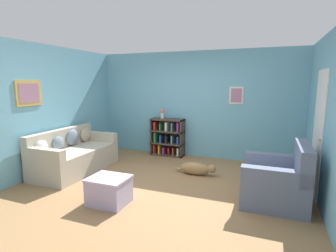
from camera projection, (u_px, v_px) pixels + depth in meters
ground_plane at (160, 188)px, 4.65m from camera, size 14.00×14.00×0.00m
wall_back at (195, 105)px, 6.50m from camera, size 5.60×0.13×2.60m
wall_left at (45, 109)px, 5.35m from camera, size 0.13×5.00×2.60m
wall_right at (333, 124)px, 3.54m from camera, size 0.16×5.00×2.60m
couch at (74, 155)px, 5.51m from camera, size 0.90×1.82×0.87m
bookshelf at (168, 138)px, 6.67m from camera, size 0.84×0.33×0.94m
recliner_chair at (278, 182)px, 4.02m from camera, size 0.93×1.00×0.95m
coffee_table at (109, 190)px, 4.01m from camera, size 0.60×0.50×0.42m
dog at (197, 169)px, 5.28m from camera, size 0.87×0.23×0.25m
vase at (162, 113)px, 6.60m from camera, size 0.10×0.10×0.24m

